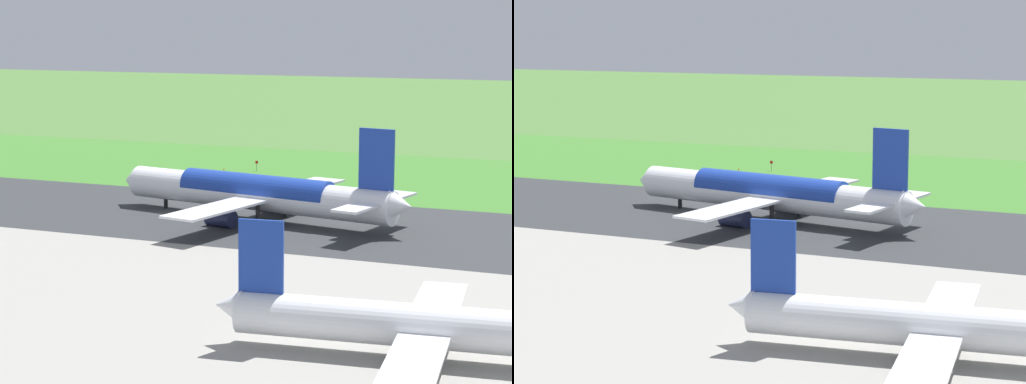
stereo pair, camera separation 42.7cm
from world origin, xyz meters
The scene contains 7 objects.
ground_plane centered at (0.00, 0.00, 0.00)m, with size 800.00×800.00×0.00m, color #477233.
runway_asphalt centered at (0.00, 0.00, 0.03)m, with size 600.00×41.39×0.06m, color #2D3033.
grass_verge_foreground centered at (0.00, -45.79, 0.02)m, with size 600.00×80.00×0.04m, color #3C782B.
airliner_main centered at (-15.22, 0.07, 4.35)m, with size 53.90×44.36×15.88m.
airliner_parked_near centered at (-56.73, 56.67, 3.43)m, with size 43.03×35.31×12.56m.
no_stopping_sign centered at (5.62, -48.52, 1.37)m, with size 0.60×0.10×2.28m.
traffic_cone_orange centered at (12.61, -47.29, 0.28)m, with size 0.40×0.40×0.55m, color orange.
Camera 2 is at (-77.80, 147.10, 31.39)m, focal length 72.03 mm.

